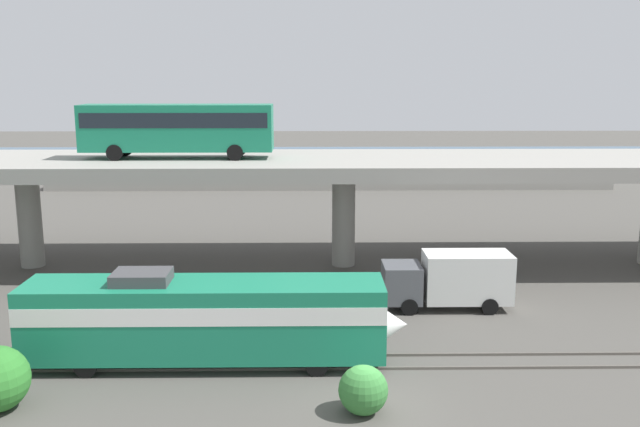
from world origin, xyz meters
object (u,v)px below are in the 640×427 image
(parked_car_2, at_px, (550,162))
(parked_car_6, at_px, (384,162))
(parked_car_1, at_px, (281,163))
(parked_car_3, at_px, (98,166))
(parked_car_4, at_px, (373,165))
(parked_car_0, at_px, (455,163))
(service_truck_west, at_px, (450,279))
(train_locomotive, at_px, (223,316))
(parked_car_5, at_px, (200,163))
(transit_bus_on_overpass, at_px, (178,126))

(parked_car_2, distance_m, parked_car_6, 19.59)
(parked_car_1, xyz_separation_m, parked_car_3, (-20.60, -1.67, -0.00))
(parked_car_3, bearing_deg, parked_car_4, -179.49)
(parked_car_0, xyz_separation_m, parked_car_6, (-8.19, 1.14, 0.00))
(service_truck_west, bearing_deg, parked_car_4, -89.57)
(train_locomotive, xyz_separation_m, service_truck_west, (11.28, 7.23, -0.56))
(parked_car_0, distance_m, parked_car_6, 8.27)
(train_locomotive, xyz_separation_m, parked_car_0, (20.64, 51.73, 0.05))
(parked_car_3, xyz_separation_m, parked_car_6, (32.57, 3.00, -0.00))
(train_locomotive, xyz_separation_m, parked_car_5, (-8.89, 51.78, 0.05))
(parked_car_0, xyz_separation_m, parked_car_1, (-20.15, -0.19, 0.00))
(train_locomotive, distance_m, parked_car_1, 51.55)
(parked_car_2, bearing_deg, transit_bus_on_overpass, 45.12)
(transit_bus_on_overpass, distance_m, parked_car_4, 38.33)
(parked_car_3, relative_size, parked_car_6, 1.02)
(parked_car_0, bearing_deg, transit_bus_on_overpass, 54.95)
(parked_car_1, relative_size, parked_car_3, 1.11)
(service_truck_west, xyz_separation_m, parked_car_6, (1.17, 45.65, 0.61))
(train_locomotive, height_order, transit_bus_on_overpass, transit_bus_on_overpass)
(train_locomotive, relative_size, parked_car_2, 3.93)
(parked_car_2, bearing_deg, train_locomotive, 58.64)
(train_locomotive, relative_size, parked_car_6, 4.05)
(transit_bus_on_overpass, bearing_deg, parked_car_3, 114.53)
(parked_car_5, distance_m, parked_car_6, 21.36)
(parked_car_5, bearing_deg, transit_bus_on_overpass, 96.84)
(service_truck_west, height_order, parked_car_5, service_truck_west)
(transit_bus_on_overpass, height_order, parked_car_4, transit_bus_on_overpass)
(parked_car_2, bearing_deg, service_truck_west, 65.40)
(parked_car_1, bearing_deg, train_locomotive, 89.46)
(parked_car_5, bearing_deg, parked_car_6, -177.07)
(train_locomotive, distance_m, parked_car_5, 52.54)
(train_locomotive, height_order, parked_car_3, train_locomotive)
(parked_car_6, bearing_deg, parked_car_0, -7.92)
(train_locomotive, bearing_deg, parked_car_5, 99.74)
(parked_car_1, bearing_deg, transit_bus_on_overpass, 81.94)
(service_truck_west, height_order, parked_car_4, service_truck_west)
(transit_bus_on_overpass, bearing_deg, parked_car_1, 81.94)
(parked_car_0, height_order, parked_car_2, same)
(parked_car_6, bearing_deg, parked_car_2, -0.91)
(transit_bus_on_overpass, height_order, parked_car_1, transit_bus_on_overpass)
(parked_car_5, relative_size, parked_car_6, 1.15)
(parked_car_5, bearing_deg, parked_car_2, -178.91)
(train_locomotive, distance_m, parked_car_2, 61.56)
(transit_bus_on_overpass, relative_size, parked_car_0, 2.87)
(train_locomotive, bearing_deg, service_truck_west, 32.65)
(service_truck_west, height_order, parked_car_6, service_truck_west)
(parked_car_0, bearing_deg, parked_car_5, -0.10)
(train_locomotive, xyz_separation_m, parked_car_1, (0.49, 51.54, 0.05))
(parked_car_3, bearing_deg, service_truck_west, 126.36)
(parked_car_4, bearing_deg, parked_car_0, -170.73)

